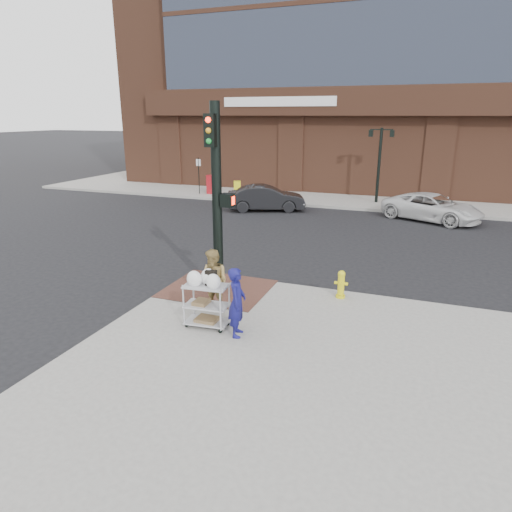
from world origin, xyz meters
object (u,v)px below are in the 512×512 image
at_px(traffic_signal_pole, 217,195).
at_px(utility_cart, 207,301).
at_px(lamp_post, 380,157).
at_px(sedan_dark, 266,198).
at_px(pedestrian_tan, 214,281).
at_px(minivan_white, 432,207).
at_px(woman_blue, 237,302).
at_px(fire_hydrant, 341,284).

xyz_separation_m(traffic_signal_pole, utility_cart, (0.67, -2.10, -2.06)).
bearing_deg(lamp_post, sedan_dark, -144.74).
xyz_separation_m(pedestrian_tan, minivan_white, (4.96, 13.35, -0.30)).
xyz_separation_m(pedestrian_tan, utility_cart, (0.23, -0.87, -0.16)).
distance_m(woman_blue, pedestrian_tan, 1.46).
xyz_separation_m(woman_blue, sedan_dark, (-4.22, 13.80, -0.27)).
bearing_deg(sedan_dark, traffic_signal_pole, 171.56).
xyz_separation_m(pedestrian_tan, fire_hydrant, (2.78, 1.95, -0.39)).
distance_m(sedan_dark, utility_cart, 14.06).
xyz_separation_m(lamp_post, fire_hydrant, (0.74, -14.51, -2.08)).
height_order(lamp_post, utility_cart, lamp_post).
relative_size(traffic_signal_pole, minivan_white, 1.10).
bearing_deg(woman_blue, sedan_dark, 3.08).
distance_m(minivan_white, utility_cart, 14.98).
height_order(traffic_signal_pole, utility_cart, traffic_signal_pole).
xyz_separation_m(traffic_signal_pole, woman_blue, (1.49, -2.25, -1.90)).
height_order(pedestrian_tan, fire_hydrant, pedestrian_tan).
distance_m(sedan_dark, fire_hydrant, 12.36).
height_order(lamp_post, woman_blue, lamp_post).
xyz_separation_m(utility_cart, fire_hydrant, (2.55, 2.82, -0.23)).
distance_m(lamp_post, minivan_white, 4.71).
bearing_deg(traffic_signal_pole, lamp_post, 80.76).
distance_m(pedestrian_tan, minivan_white, 14.24).
bearing_deg(lamp_post, fire_hydrant, -87.07).
height_order(lamp_post, fire_hydrant, lamp_post).
bearing_deg(fire_hydrant, pedestrian_tan, -144.97).
relative_size(lamp_post, pedestrian_tan, 2.56).
bearing_deg(minivan_white, pedestrian_tan, -176.47).
distance_m(woman_blue, sedan_dark, 14.43).
distance_m(traffic_signal_pole, woman_blue, 3.30).
relative_size(woman_blue, utility_cart, 1.15).
height_order(lamp_post, traffic_signal_pole, traffic_signal_pole).
bearing_deg(traffic_signal_pole, fire_hydrant, 12.51).
distance_m(sedan_dark, minivan_white, 8.15).
relative_size(lamp_post, utility_cart, 2.93).
bearing_deg(traffic_signal_pole, minivan_white, 65.98).
bearing_deg(lamp_post, pedestrian_tan, -97.05).
xyz_separation_m(woman_blue, fire_hydrant, (1.73, 2.97, -0.39)).
relative_size(lamp_post, sedan_dark, 1.00).
bearing_deg(pedestrian_tan, traffic_signal_pole, 123.98).
bearing_deg(pedestrian_tan, fire_hydrant, 49.28).
height_order(lamp_post, minivan_white, lamp_post).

